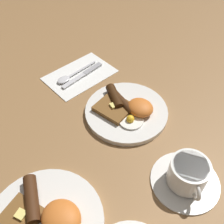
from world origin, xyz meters
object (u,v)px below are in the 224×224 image
Objects in this scene: breakfast_plate_near at (126,109)px; breakfast_plate_far at (45,222)px; knife at (85,74)px; spoon at (68,77)px; teacup_near at (187,175)px.

breakfast_plate_far reaches higher than breakfast_plate_near.
spoon reaches higher than knife.
breakfast_plate_near is 1.48× the size of teacup_near.
spoon is at bearing -8.29° from teacup_near.
teacup_near is (-0.24, 0.08, 0.02)m from breakfast_plate_near.
spoon is (0.03, 0.05, 0.00)m from knife.
breakfast_plate_far is 1.45× the size of knife.
breakfast_plate_far is at bearing 102.11° from breakfast_plate_near.
breakfast_plate_far is 1.52× the size of spoon.
breakfast_plate_near is 1.39× the size of knife.
teacup_near is at bearing -121.07° from breakfast_plate_far.
breakfast_plate_far reaches higher than spoon.
breakfast_plate_far is 1.54× the size of teacup_near.
breakfast_plate_far is 0.49m from knife.
teacup_near is 0.48m from spoon.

